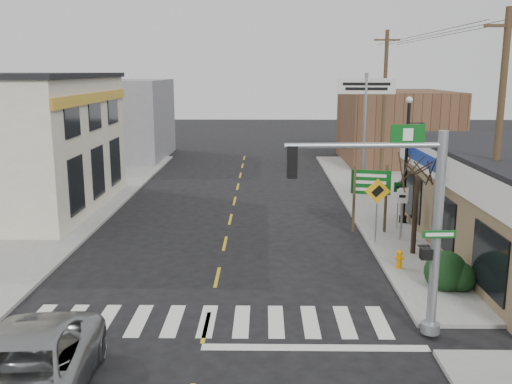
{
  "coord_description": "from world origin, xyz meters",
  "views": [
    {
      "loc": [
        1.63,
        -15.02,
        7.15
      ],
      "look_at": [
        1.35,
        5.33,
        2.8
      ],
      "focal_mm": 40.0,
      "sensor_mm": 36.0,
      "label": 1
    }
  ],
  "objects_px": {
    "suv": "(25,376)",
    "lamp_post": "(408,151)",
    "traffic_signal_pole": "(412,212)",
    "utility_pole_near": "(498,145)",
    "dance_center_sign": "(365,104)",
    "fire_hydrant": "(399,258)",
    "bare_tree": "(418,162)",
    "guide_sign": "(370,189)",
    "utility_pole_far": "(384,104)"
  },
  "relations": [
    {
      "from": "guide_sign",
      "to": "bare_tree",
      "type": "xyz_separation_m",
      "value": [
        1.2,
        -2.96,
        1.68
      ]
    },
    {
      "from": "suv",
      "to": "bare_tree",
      "type": "bearing_deg",
      "value": 38.58
    },
    {
      "from": "traffic_signal_pole",
      "to": "dance_center_sign",
      "type": "height_order",
      "value": "dance_center_sign"
    },
    {
      "from": "fire_hydrant",
      "to": "bare_tree",
      "type": "distance_m",
      "value": 3.81
    },
    {
      "from": "bare_tree",
      "to": "utility_pole_far",
      "type": "relative_size",
      "value": 0.48
    },
    {
      "from": "traffic_signal_pole",
      "to": "lamp_post",
      "type": "xyz_separation_m",
      "value": [
        2.74,
        11.57,
        0.0
      ]
    },
    {
      "from": "dance_center_sign",
      "to": "utility_pole_near",
      "type": "relative_size",
      "value": 0.77
    },
    {
      "from": "guide_sign",
      "to": "utility_pole_near",
      "type": "height_order",
      "value": "utility_pole_near"
    },
    {
      "from": "suv",
      "to": "lamp_post",
      "type": "bearing_deg",
      "value": 47.01
    },
    {
      "from": "traffic_signal_pole",
      "to": "bare_tree",
      "type": "height_order",
      "value": "traffic_signal_pole"
    },
    {
      "from": "fire_hydrant",
      "to": "utility_pole_near",
      "type": "bearing_deg",
      "value": -15.57
    },
    {
      "from": "fire_hydrant",
      "to": "utility_pole_far",
      "type": "xyz_separation_m",
      "value": [
        2.81,
        17.38,
        4.5
      ]
    },
    {
      "from": "suv",
      "to": "lamp_post",
      "type": "distance_m",
      "value": 19.3
    },
    {
      "from": "suv",
      "to": "traffic_signal_pole",
      "type": "xyz_separation_m",
      "value": [
        8.97,
        3.53,
        2.75
      ]
    },
    {
      "from": "suv",
      "to": "bare_tree",
      "type": "height_order",
      "value": "bare_tree"
    },
    {
      "from": "suv",
      "to": "utility_pole_far",
      "type": "xyz_separation_m",
      "value": [
        12.8,
        26.09,
        4.23
      ]
    },
    {
      "from": "guide_sign",
      "to": "traffic_signal_pole",
      "type": "bearing_deg",
      "value": -82.42
    },
    {
      "from": "fire_hydrant",
      "to": "dance_center_sign",
      "type": "relative_size",
      "value": 0.1
    },
    {
      "from": "guide_sign",
      "to": "dance_center_sign",
      "type": "height_order",
      "value": "dance_center_sign"
    },
    {
      "from": "fire_hydrant",
      "to": "lamp_post",
      "type": "bearing_deg",
      "value": 74.96
    },
    {
      "from": "traffic_signal_pole",
      "to": "dance_center_sign",
      "type": "relative_size",
      "value": 0.83
    },
    {
      "from": "traffic_signal_pole",
      "to": "fire_hydrant",
      "type": "distance_m",
      "value": 6.09
    },
    {
      "from": "traffic_signal_pole",
      "to": "utility_pole_near",
      "type": "height_order",
      "value": "utility_pole_near"
    },
    {
      "from": "suv",
      "to": "utility_pole_near",
      "type": "relative_size",
      "value": 0.62
    },
    {
      "from": "lamp_post",
      "to": "dance_center_sign",
      "type": "height_order",
      "value": "dance_center_sign"
    },
    {
      "from": "suv",
      "to": "traffic_signal_pole",
      "type": "bearing_deg",
      "value": 16.26
    },
    {
      "from": "guide_sign",
      "to": "utility_pole_near",
      "type": "distance_m",
      "value": 6.87
    },
    {
      "from": "fire_hydrant",
      "to": "lamp_post",
      "type": "xyz_separation_m",
      "value": [
        1.71,
        6.38,
        3.02
      ]
    },
    {
      "from": "lamp_post",
      "to": "bare_tree",
      "type": "bearing_deg",
      "value": -77.13
    },
    {
      "from": "suv",
      "to": "traffic_signal_pole",
      "type": "distance_m",
      "value": 10.02
    },
    {
      "from": "dance_center_sign",
      "to": "utility_pole_near",
      "type": "xyz_separation_m",
      "value": [
        2.05,
        -13.51,
        -0.57
      ]
    },
    {
      "from": "traffic_signal_pole",
      "to": "dance_center_sign",
      "type": "distance_m",
      "value": 18.09
    },
    {
      "from": "utility_pole_near",
      "to": "utility_pole_far",
      "type": "relative_size",
      "value": 0.95
    },
    {
      "from": "suv",
      "to": "fire_hydrant",
      "type": "distance_m",
      "value": 13.26
    },
    {
      "from": "bare_tree",
      "to": "utility_pole_far",
      "type": "height_order",
      "value": "utility_pole_far"
    },
    {
      "from": "traffic_signal_pole",
      "to": "utility_pole_near",
      "type": "relative_size",
      "value": 0.63
    },
    {
      "from": "fire_hydrant",
      "to": "dance_center_sign",
      "type": "height_order",
      "value": "dance_center_sign"
    },
    {
      "from": "bare_tree",
      "to": "utility_pole_near",
      "type": "xyz_separation_m",
      "value": [
        1.89,
        -2.56,
        1.0
      ]
    },
    {
      "from": "dance_center_sign",
      "to": "lamp_post",
      "type": "bearing_deg",
      "value": -77.8
    },
    {
      "from": "fire_hydrant",
      "to": "bare_tree",
      "type": "xyz_separation_m",
      "value": [
        0.95,
        1.77,
        3.24
      ]
    },
    {
      "from": "utility_pole_near",
      "to": "utility_pole_far",
      "type": "distance_m",
      "value": 18.17
    },
    {
      "from": "fire_hydrant",
      "to": "traffic_signal_pole",
      "type": "bearing_deg",
      "value": -101.16
    },
    {
      "from": "traffic_signal_pole",
      "to": "suv",
      "type": "bearing_deg",
      "value": -161.84
    },
    {
      "from": "suv",
      "to": "dance_center_sign",
      "type": "height_order",
      "value": "dance_center_sign"
    },
    {
      "from": "guide_sign",
      "to": "fire_hydrant",
      "type": "bearing_deg",
      "value": -74.94
    },
    {
      "from": "lamp_post",
      "to": "utility_pole_far",
      "type": "height_order",
      "value": "utility_pole_far"
    },
    {
      "from": "suv",
      "to": "fire_hydrant",
      "type": "xyz_separation_m",
      "value": [
        9.99,
        8.72,
        -0.27
      ]
    },
    {
      "from": "suv",
      "to": "dance_center_sign",
      "type": "relative_size",
      "value": 0.81
    },
    {
      "from": "suv",
      "to": "guide_sign",
      "type": "xyz_separation_m",
      "value": [
        9.74,
        13.44,
        1.29
      ]
    },
    {
      "from": "bare_tree",
      "to": "utility_pole_near",
      "type": "relative_size",
      "value": 0.51
    }
  ]
}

